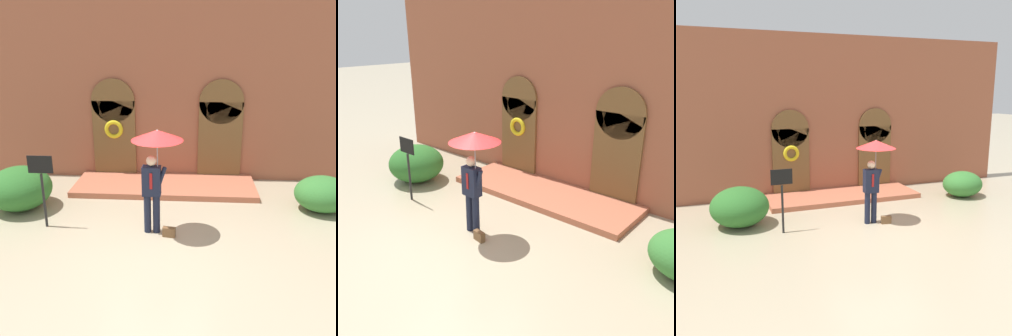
% 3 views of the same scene
% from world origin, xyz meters
% --- Properties ---
extents(ground_plane, '(80.00, 80.00, 0.00)m').
position_xyz_m(ground_plane, '(0.00, 0.00, 0.00)').
color(ground_plane, tan).
extents(building_facade, '(14.00, 2.30, 5.60)m').
position_xyz_m(building_facade, '(-0.00, 4.15, 2.68)').
color(building_facade, '#9E563D').
rests_on(building_facade, ground).
extents(person_with_umbrella, '(1.10, 1.10, 2.36)m').
position_xyz_m(person_with_umbrella, '(0.01, 0.43, 1.91)').
color(person_with_umbrella, '#191E33').
rests_on(person_with_umbrella, ground).
extents(handbag, '(0.30, 0.16, 0.22)m').
position_xyz_m(handbag, '(0.31, 0.23, 0.11)').
color(handbag, brown).
rests_on(handbag, ground).
extents(sign_post, '(0.56, 0.06, 1.72)m').
position_xyz_m(sign_post, '(-2.56, 0.52, 1.16)').
color(sign_post, black).
rests_on(sign_post, ground).
extents(shrub_left, '(1.60, 1.62, 1.09)m').
position_xyz_m(shrub_left, '(-3.58, 1.47, 0.55)').
color(shrub_left, '#2D6B28').
rests_on(shrub_left, ground).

